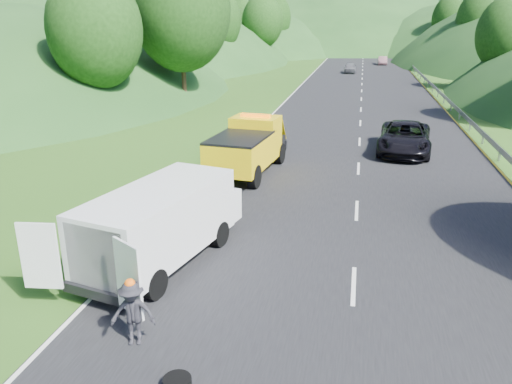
% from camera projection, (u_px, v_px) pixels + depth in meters
% --- Properties ---
extents(ground, '(320.00, 320.00, 0.00)m').
position_uv_depth(ground, '(263.00, 247.00, 16.47)').
color(ground, '#38661E').
rests_on(ground, ground).
extents(road_surface, '(14.00, 200.00, 0.02)m').
position_uv_depth(road_surface, '(362.00, 91.00, 52.94)').
color(road_surface, black).
rests_on(road_surface, ground).
extents(guardrail, '(0.06, 140.00, 1.52)m').
position_uv_depth(guardrail, '(421.00, 80.00, 63.12)').
color(guardrail, gray).
rests_on(guardrail, ground).
extents(tree_line_left, '(14.00, 140.00, 14.00)m').
position_uv_depth(tree_line_left, '(215.00, 70.00, 75.66)').
color(tree_line_left, '#255318').
rests_on(tree_line_left, ground).
extents(hills_backdrop, '(201.00, 288.60, 44.00)m').
position_uv_depth(hills_backdrop, '(376.00, 47.00, 139.96)').
color(hills_backdrop, '#2D5B23').
rests_on(hills_backdrop, ground).
extents(tow_truck, '(2.97, 6.50, 2.70)m').
position_uv_depth(tow_truck, '(248.00, 146.00, 24.12)').
color(tow_truck, black).
rests_on(tow_truck, ground).
extents(white_van, '(4.37, 7.30, 2.43)m').
position_uv_depth(white_van, '(163.00, 221.00, 15.01)').
color(white_van, black).
rests_on(white_van, ground).
extents(woman, '(0.66, 0.72, 1.60)m').
position_uv_depth(woman, '(187.00, 237.00, 17.25)').
color(woman, silver).
rests_on(woman, ground).
extents(child, '(0.64, 0.58, 1.07)m').
position_uv_depth(child, '(188.00, 245.00, 16.61)').
color(child, tan).
rests_on(child, ground).
extents(worker, '(1.13, 0.81, 1.58)m').
position_uv_depth(worker, '(135.00, 344.00, 11.55)').
color(worker, black).
rests_on(worker, ground).
extents(suitcase, '(0.38, 0.30, 0.54)m').
position_uv_depth(suitcase, '(144.00, 226.00, 17.43)').
color(suitcase, '#54523F').
rests_on(suitcase, ground).
extents(passing_suv, '(3.34, 6.27, 1.68)m').
position_uv_depth(passing_suv, '(403.00, 152.00, 28.30)').
color(passing_suv, black).
rests_on(passing_suv, ground).
extents(dist_car_a, '(1.63, 4.05, 1.38)m').
position_uv_depth(dist_car_a, '(350.00, 73.00, 71.07)').
color(dist_car_a, '#525358').
rests_on(dist_car_a, ground).
extents(dist_car_b, '(1.42, 4.07, 1.34)m').
position_uv_depth(dist_car_b, '(382.00, 65.00, 84.41)').
color(dist_car_b, '#774F56').
rests_on(dist_car_b, ground).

